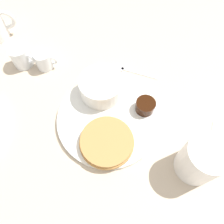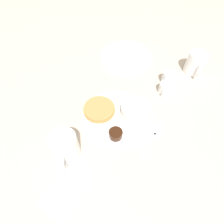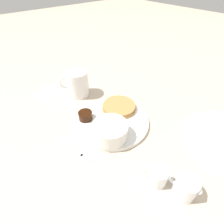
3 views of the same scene
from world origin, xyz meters
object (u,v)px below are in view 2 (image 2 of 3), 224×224
at_px(creamer_pitcher_near, 164,88).
at_px(second_mug, 196,64).
at_px(plate, 115,116).
at_px(fork, 153,137).
at_px(creamer_pitcher_far, 168,78).
at_px(coffee_mug, 65,147).
at_px(bowl, 136,111).

relative_size(creamer_pitcher_near, second_mug, 0.61).
distance_m(plate, fork, 0.16).
bearing_deg(second_mug, creamer_pitcher_far, 163.55).
bearing_deg(coffee_mug, bowl, -11.72).
distance_m(fork, second_mug, 0.42).
distance_m(coffee_mug, second_mug, 0.66).
xyz_separation_m(fork, second_mug, (0.41, 0.08, 0.05)).
xyz_separation_m(creamer_pitcher_far, fork, (-0.26, -0.13, -0.03)).
bearing_deg(creamer_pitcher_far, coffee_mug, 176.09).
xyz_separation_m(plate, creamer_pitcher_near, (0.23, -0.05, 0.02)).
bearing_deg(creamer_pitcher_near, bowl, 179.36).
height_order(bowl, coffee_mug, coffee_mug).
relative_size(coffee_mug, creamer_pitcher_near, 1.69).
bearing_deg(creamer_pitcher_far, fork, -154.45).
distance_m(plate, creamer_pitcher_near, 0.24).
bearing_deg(second_mug, plate, 170.46).
relative_size(creamer_pitcher_near, creamer_pitcher_far, 0.81).
relative_size(creamer_pitcher_near, fork, 0.47).
distance_m(plate, second_mug, 0.45).
relative_size(creamer_pitcher_far, fork, 0.58).
height_order(coffee_mug, fork, coffee_mug).
bearing_deg(plate, coffee_mug, 178.85).
height_order(fork, second_mug, second_mug).
height_order(creamer_pitcher_far, fork, creamer_pitcher_far).
xyz_separation_m(creamer_pitcher_near, fork, (-0.20, -0.10, -0.02)).
bearing_deg(bowl, creamer_pitcher_far, 5.02).
height_order(bowl, second_mug, second_mug).
distance_m(bowl, creamer_pitcher_near, 0.18).
height_order(plate, second_mug, second_mug).
relative_size(plate, creamer_pitcher_near, 4.04).
height_order(plate, creamer_pitcher_near, creamer_pitcher_near).
distance_m(bowl, fork, 0.11).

